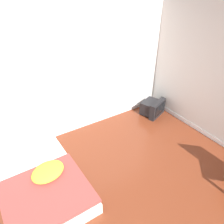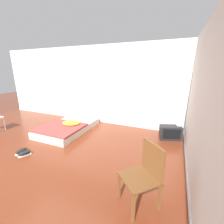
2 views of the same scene
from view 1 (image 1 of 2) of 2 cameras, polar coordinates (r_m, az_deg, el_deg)
wall_back at (r=4.06m, az=-21.10°, el=7.35°), size 8.28×0.08×2.60m
mattress_bed at (r=3.75m, az=-18.45°, el=-16.70°), size 1.21×1.92×0.33m
crt_tv at (r=5.27m, az=10.58°, el=1.14°), size 0.61×0.56×0.38m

